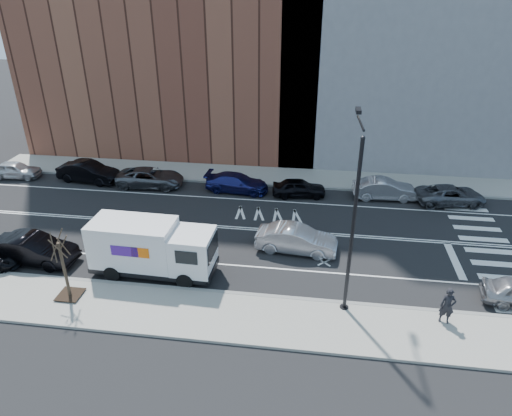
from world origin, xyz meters
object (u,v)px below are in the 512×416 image
(far_parked_a, at_px, (15,170))
(pedestrian, at_px, (447,306))
(driving_sedan, at_px, (296,239))
(fedex_van, at_px, (152,248))
(far_parked_b, at_px, (88,172))

(far_parked_a, xyz_separation_m, pedestrian, (30.89, -13.62, 0.40))
(far_parked_a, distance_m, driving_sedan, 24.85)
(fedex_van, height_order, pedestrian, fedex_van)
(far_parked_a, relative_size, far_parked_b, 0.82)
(fedex_van, bearing_deg, far_parked_b, 131.02)
(far_parked_b, distance_m, pedestrian, 28.16)
(far_parked_a, relative_size, driving_sedan, 0.83)
(fedex_van, distance_m, pedestrian, 15.31)
(far_parked_a, distance_m, pedestrian, 33.76)
(far_parked_b, height_order, pedestrian, pedestrian)
(far_parked_b, xyz_separation_m, driving_sedan, (17.18, -8.19, -0.02))
(driving_sedan, distance_m, pedestrian, 9.25)
(driving_sedan, bearing_deg, far_parked_a, 76.43)
(fedex_van, bearing_deg, far_parked_a, 145.85)
(far_parked_b, relative_size, driving_sedan, 1.02)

